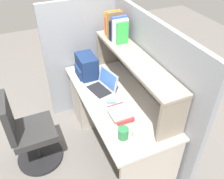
# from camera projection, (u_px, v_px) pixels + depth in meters

# --- Properties ---
(ground_plane) EXTENTS (8.00, 8.00, 0.00)m
(ground_plane) POSITION_uv_depth(u_px,v_px,m) (116.00, 142.00, 3.05)
(ground_plane) COLOR slate
(desk) EXTENTS (1.60, 0.70, 0.73)m
(desk) POSITION_uv_depth(u_px,v_px,m) (103.00, 99.00, 3.08)
(desk) COLOR beige
(desk) RESTS_ON ground_plane
(cubicle_partition_rear) EXTENTS (1.84, 0.05, 1.55)m
(cubicle_partition_rear) POSITION_uv_depth(u_px,v_px,m) (147.00, 85.00, 2.70)
(cubicle_partition_rear) COLOR gray
(cubicle_partition_rear) RESTS_ON ground_plane
(cubicle_partition_left) EXTENTS (0.05, 1.06, 1.55)m
(cubicle_partition_left) POSITION_uv_depth(u_px,v_px,m) (86.00, 58.00, 3.18)
(cubicle_partition_left) COLOR gray
(cubicle_partition_left) RESTS_ON ground_plane
(overhead_hutch) EXTENTS (1.44, 0.28, 0.45)m
(overhead_hutch) POSITION_uv_depth(u_px,v_px,m) (135.00, 65.00, 2.45)
(overhead_hutch) COLOR gray
(overhead_hutch) RESTS_ON desk
(reference_books_on_shelf) EXTENTS (0.33, 0.18, 0.30)m
(reference_books_on_shelf) POSITION_uv_depth(u_px,v_px,m) (116.00, 28.00, 2.65)
(reference_books_on_shelf) COLOR orange
(reference_books_on_shelf) RESTS_ON overhead_hutch
(laptop) EXTENTS (0.36, 0.32, 0.22)m
(laptop) POSITION_uv_depth(u_px,v_px,m) (103.00, 86.00, 2.68)
(laptop) COLOR #B7BABF
(laptop) RESTS_ON desk
(backpack) EXTENTS (0.30, 0.23, 0.27)m
(backpack) POSITION_uv_depth(u_px,v_px,m) (86.00, 66.00, 2.86)
(backpack) COLOR navy
(backpack) RESTS_ON desk
(computer_mouse) EXTENTS (0.09, 0.12, 0.03)m
(computer_mouse) POSITION_uv_depth(u_px,v_px,m) (111.00, 101.00, 2.52)
(computer_mouse) COLOR #7299C6
(computer_mouse) RESTS_ON desk
(paper_cup) EXTENTS (0.08, 0.08, 0.09)m
(paper_cup) POSITION_uv_depth(u_px,v_px,m) (137.00, 134.00, 2.12)
(paper_cup) COLOR white
(paper_cup) RESTS_ON desk
(snack_canister) EXTENTS (0.10, 0.10, 0.11)m
(snack_canister) POSITION_uv_depth(u_px,v_px,m) (123.00, 133.00, 2.12)
(snack_canister) COLOR #26723F
(snack_canister) RESTS_ON desk
(desk_book_stack) EXTENTS (0.26, 0.20, 0.08)m
(desk_book_stack) POSITION_uv_depth(u_px,v_px,m) (120.00, 114.00, 2.33)
(desk_book_stack) COLOR white
(desk_book_stack) RESTS_ON desk
(office_chair) EXTENTS (0.52, 0.52, 0.93)m
(office_chair) POSITION_uv_depth(u_px,v_px,m) (29.00, 136.00, 2.61)
(office_chair) COLOR black
(office_chair) RESTS_ON ground_plane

